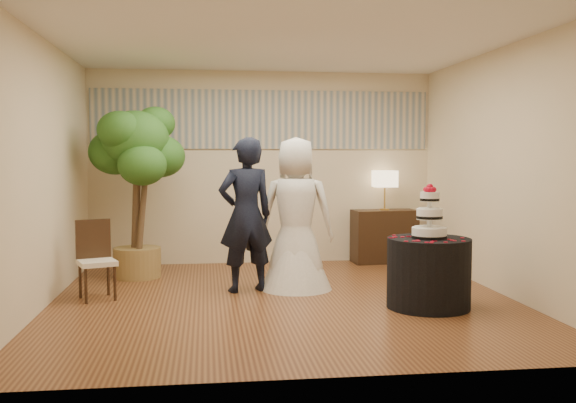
{
  "coord_description": "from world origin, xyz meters",
  "views": [
    {
      "loc": [
        -0.83,
        -6.87,
        1.57
      ],
      "look_at": [
        0.1,
        0.4,
        1.05
      ],
      "focal_mm": 40.0,
      "sensor_mm": 36.0,
      "label": 1
    }
  ],
  "objects": [
    {
      "name": "wall_front",
      "position": [
        0.0,
        -2.5,
        1.4
      ],
      "size": [
        5.0,
        0.06,
        2.8
      ],
      "primitive_type": "cube",
      "color": "beige",
      "rests_on": "ground"
    },
    {
      "name": "groom",
      "position": [
        -0.38,
        0.49,
        0.89
      ],
      "size": [
        0.74,
        0.58,
        1.79
      ],
      "primitive_type": "imported",
      "rotation": [
        0.0,
        0.0,
        3.41
      ],
      "color": "black",
      "rests_on": "floor"
    },
    {
      "name": "table_lamp",
      "position": [
        1.77,
        2.27,
        1.07
      ],
      "size": [
        0.31,
        0.31,
        0.58
      ],
      "primitive_type": null,
      "color": "beige",
      "rests_on": "console"
    },
    {
      "name": "wedding_cake",
      "position": [
        1.45,
        -0.55,
        1.01
      ],
      "size": [
        0.36,
        0.36,
        0.56
      ],
      "primitive_type": null,
      "color": "white",
      "rests_on": "cake_table"
    },
    {
      "name": "bride",
      "position": [
        0.22,
        0.56,
        0.9
      ],
      "size": [
        1.04,
        1.02,
        1.79
      ],
      "primitive_type": "imported",
      "rotation": [
        0.0,
        0.0,
        2.92
      ],
      "color": "white",
      "rests_on": "floor"
    },
    {
      "name": "wall_left",
      "position": [
        -2.5,
        0.0,
        1.4
      ],
      "size": [
        0.06,
        5.0,
        2.8
      ],
      "primitive_type": "cube",
      "color": "beige",
      "rests_on": "ground"
    },
    {
      "name": "side_chair",
      "position": [
        -2.02,
        0.28,
        0.43
      ],
      "size": [
        0.52,
        0.54,
        0.87
      ],
      "primitive_type": null,
      "rotation": [
        0.0,
        0.0,
        0.37
      ],
      "color": "black",
      "rests_on": "floor"
    },
    {
      "name": "ceiling",
      "position": [
        0.0,
        0.0,
        2.8
      ],
      "size": [
        5.0,
        5.0,
        0.0
      ],
      "primitive_type": "cube",
      "color": "white",
      "rests_on": "wall_back"
    },
    {
      "name": "wall_back",
      "position": [
        0.0,
        2.5,
        1.4
      ],
      "size": [
        5.0,
        0.06,
        2.8
      ],
      "primitive_type": "cube",
      "color": "beige",
      "rests_on": "ground"
    },
    {
      "name": "floor",
      "position": [
        0.0,
        0.0,
        0.0
      ],
      "size": [
        5.0,
        5.0,
        0.0
      ],
      "primitive_type": "cube",
      "color": "brown",
      "rests_on": "ground"
    },
    {
      "name": "ficus_tree",
      "position": [
        -1.72,
        1.53,
        1.13
      ],
      "size": [
        1.14,
        1.14,
        2.27
      ],
      "primitive_type": null,
      "rotation": [
        0.0,
        0.0,
        -1.63
      ],
      "color": "#2D601E",
      "rests_on": "floor"
    },
    {
      "name": "wall_right",
      "position": [
        2.5,
        0.0,
        1.4
      ],
      "size": [
        0.06,
        5.0,
        2.8
      ],
      "primitive_type": "cube",
      "color": "beige",
      "rests_on": "ground"
    },
    {
      "name": "mural_border",
      "position": [
        0.0,
        2.48,
        2.1
      ],
      "size": [
        4.9,
        0.02,
        0.85
      ],
      "primitive_type": "cube",
      "color": "#A19F94",
      "rests_on": "wall_back"
    },
    {
      "name": "cake_table",
      "position": [
        1.45,
        -0.55,
        0.36
      ],
      "size": [
        1.13,
        1.13,
        0.73
      ],
      "primitive_type": "cylinder",
      "rotation": [
        0.0,
        0.0,
        -0.41
      ],
      "color": "black",
      "rests_on": "floor"
    },
    {
      "name": "console",
      "position": [
        1.77,
        2.27,
        0.39
      ],
      "size": [
        0.96,
        0.49,
        0.78
      ],
      "primitive_type": "cube",
      "rotation": [
        0.0,
        0.0,
        0.08
      ],
      "color": "black",
      "rests_on": "floor"
    }
  ]
}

